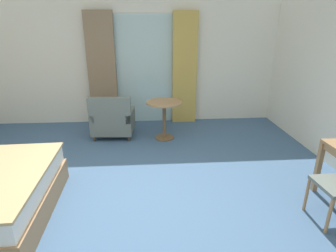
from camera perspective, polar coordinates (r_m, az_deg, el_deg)
ground at (r=3.70m, az=-8.14°, el=-15.51°), size 6.96×6.92×0.10m
wall_back at (r=6.26m, az=-6.95°, el=13.03°), size 6.56×0.12×2.69m
balcony_glass_door at (r=6.20m, az=-5.08°, el=11.52°), size 1.36×0.02×2.36m
curtain_panel_left at (r=6.17m, az=-13.66°, el=11.27°), size 0.60×0.10×2.42m
curtain_panel_right at (r=6.15m, az=3.51°, el=11.74°), size 0.54×0.10×2.42m
armchair_by_window at (r=5.52m, az=-11.48°, el=1.09°), size 0.84×0.76×0.87m
round_cafe_table at (r=5.27m, az=-0.79°, el=3.06°), size 0.69×0.69×0.75m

